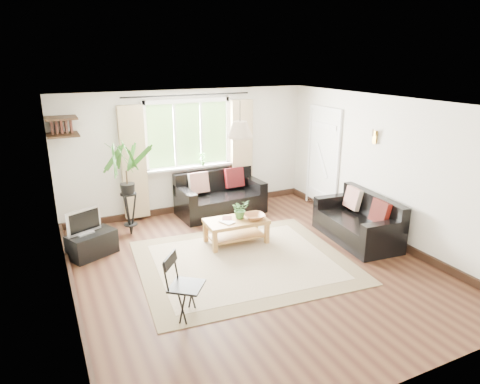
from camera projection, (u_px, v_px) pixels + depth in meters
name	position (u px, v px, depth m)	size (l,w,h in m)	color
floor	(252.00, 266.00, 6.39)	(5.50, 5.50, 0.00)	black
ceiling	(253.00, 103.00, 5.66)	(5.50, 5.50, 0.00)	white
wall_back	(188.00, 152.00, 8.39)	(5.00, 0.02, 2.40)	silver
wall_front	(399.00, 276.00, 3.67)	(5.00, 0.02, 2.40)	silver
wall_left	(62.00, 217.00, 4.99)	(0.02, 5.50, 2.40)	silver
wall_right	(387.00, 170.00, 7.06)	(0.02, 5.50, 2.40)	silver
rug	(243.00, 261.00, 6.52)	(3.09, 2.65, 0.02)	beige
window	(188.00, 135.00, 8.25)	(2.50, 0.16, 2.16)	white
door	(323.00, 160.00, 8.57)	(0.06, 0.96, 2.06)	silver
corner_shelf	(62.00, 126.00, 7.03)	(0.50, 0.50, 0.34)	black
pendant_lamp	(240.00, 125.00, 6.11)	(0.36, 0.36, 0.54)	beige
wall_sconce	(374.00, 135.00, 7.12)	(0.12, 0.12, 0.28)	beige
sofa_back	(221.00, 194.00, 8.42)	(1.67, 0.84, 0.79)	black
sofa_right	(357.00, 219.00, 7.21)	(0.79, 1.58, 0.74)	black
coffee_table	(236.00, 231.00, 7.13)	(1.02, 0.56, 0.42)	#986331
table_plant	(240.00, 209.00, 7.09)	(0.29, 0.25, 0.32)	#35692A
bowl	(255.00, 217.00, 7.08)	(0.34, 0.34, 0.08)	brown
book_a	(223.00, 223.00, 6.88)	(0.17, 0.23, 0.02)	white
book_b	(222.00, 219.00, 7.08)	(0.16, 0.21, 0.02)	brown
tv_stand	(92.00, 244.00, 6.68)	(0.71, 0.40, 0.38)	black
tv	(84.00, 221.00, 6.53)	(0.55, 0.18, 0.42)	#A5A5AA
palm_stand	(128.00, 190.00, 7.29)	(0.64, 0.64, 1.64)	black
folding_chair	(187.00, 287.00, 5.04)	(0.41, 0.41, 0.79)	black
sill_plant	(202.00, 159.00, 8.43)	(0.14, 0.10, 0.27)	#2D6023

